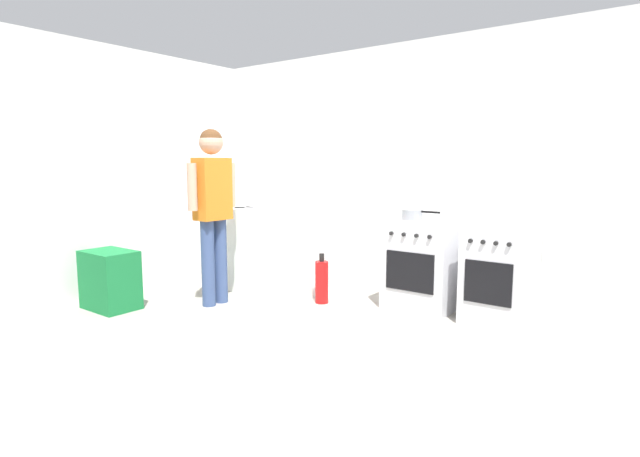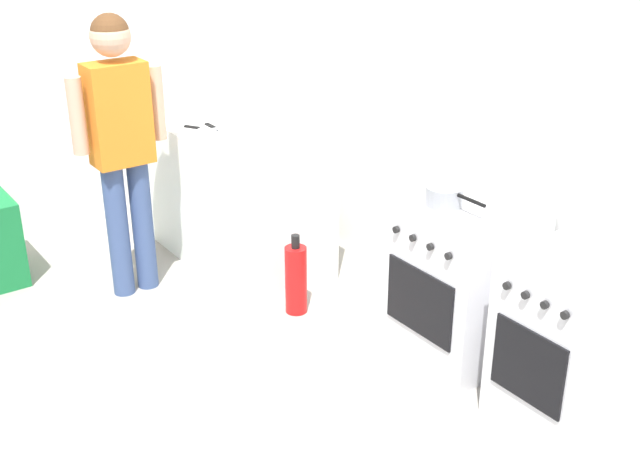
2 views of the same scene
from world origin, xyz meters
The scene contains 12 objects.
ground_plane centered at (0.00, 0.00, 0.00)m, with size 8.00×8.00×0.00m, color gray.
back_wall centered at (0.00, 1.95, 1.30)m, with size 6.00×0.10×2.60m, color white.
side_wall_left centered at (-2.60, 0.40, 1.30)m, with size 0.10×3.10×2.60m, color white.
counter_unit centered at (-1.35, 1.20, 0.45)m, with size 1.30×0.70×0.90m, color white.
oven_left centered at (0.35, 1.58, 0.43)m, with size 0.63×0.62×0.85m.
oven_right centered at (1.07, 1.58, 0.43)m, with size 0.53×0.62×0.85m.
pot centered at (0.25, 1.50, 0.90)m, with size 0.37×0.19×0.10m.
knife_utility centered at (-1.51, 1.04, 0.90)m, with size 0.23×0.15×0.01m.
knife_carving centered at (-1.43, 1.12, 0.90)m, with size 0.33×0.04×0.01m.
person centered at (-1.35, 0.44, 1.03)m, with size 0.23×0.57×1.71m.
fire_extinguisher centered at (-0.52, 1.10, 0.22)m, with size 0.13×0.13×0.50m.
larder_cabinet centered at (-2.30, 1.68, 1.00)m, with size 0.48×0.44×2.00m, color white.
Camera 2 is at (2.96, -1.23, 2.41)m, focal length 45.00 mm.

